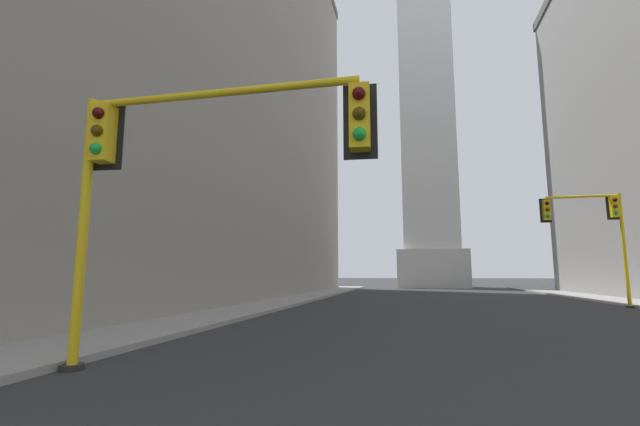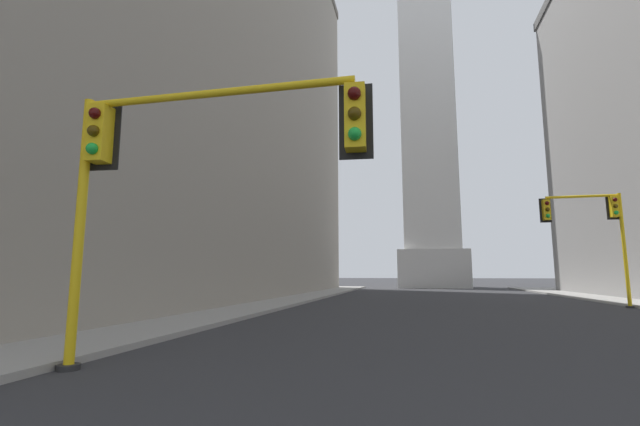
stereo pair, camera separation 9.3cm
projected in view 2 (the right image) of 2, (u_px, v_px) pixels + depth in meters
The scene contains 5 objects.
sidewalk_left at pixel (241, 306), 21.90m from camera, with size 5.00×69.03×0.15m, color gray.
building_left at pixel (134, 59), 32.74m from camera, with size 23.34×49.50×36.05m.
obelisk at pixel (426, 81), 59.15m from camera, with size 8.69×8.69×58.72m.
traffic_light_mid_right at pixel (594, 221), 22.43m from camera, with size 4.03×0.51×5.89m.
traffic_light_near_left at pixel (177, 153), 7.70m from camera, with size 5.65×0.51×5.02m.
Camera 2 is at (-2.29, -0.26, 1.68)m, focal length 24.00 mm.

